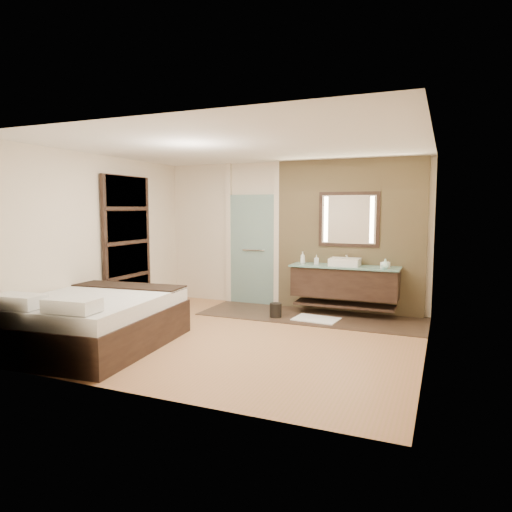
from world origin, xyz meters
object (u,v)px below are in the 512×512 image
at_px(mirror_unit, 349,219).
at_px(waste_bin, 276,310).
at_px(bed, 94,321).
at_px(vanity, 345,282).

bearing_deg(mirror_unit, waste_bin, -139.81).
distance_m(mirror_unit, waste_bin, 2.04).
xyz_separation_m(mirror_unit, bed, (-2.71, -3.32, -1.30)).
xyz_separation_m(vanity, waste_bin, (-1.03, -0.63, -0.46)).
relative_size(mirror_unit, waste_bin, 4.27).
bearing_deg(bed, vanity, 43.59).
relative_size(vanity, bed, 0.79).
bearing_deg(bed, waste_bin, 50.47).
relative_size(vanity, waste_bin, 7.45).
height_order(vanity, bed, vanity).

